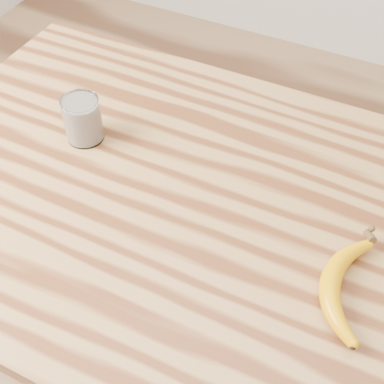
% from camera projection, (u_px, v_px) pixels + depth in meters
% --- Properties ---
extents(table, '(1.20, 0.80, 0.90)m').
position_uv_depth(table, '(193.00, 244.00, 1.07)').
color(table, olive).
rests_on(table, ground).
extents(smoothie_glass, '(0.07, 0.07, 0.09)m').
position_uv_depth(smoothie_glass, '(83.00, 119.00, 1.05)').
color(smoothie_glass, white).
rests_on(smoothie_glass, table).
extents(banana, '(0.14, 0.29, 0.03)m').
position_uv_depth(banana, '(330.00, 282.00, 0.84)').
color(banana, '#DB9100').
rests_on(banana, table).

